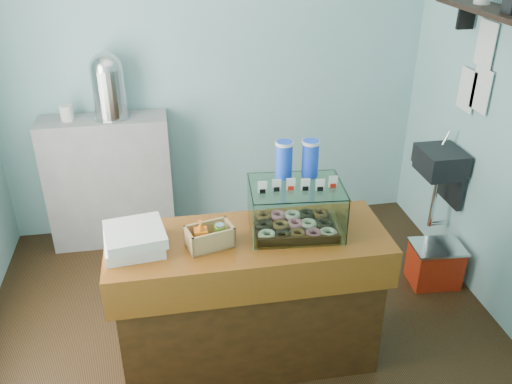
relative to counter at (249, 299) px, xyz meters
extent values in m
plane|color=black|center=(0.00, 0.25, -0.46)|extent=(3.50, 3.50, 0.00)
cube|color=#81BBBC|center=(0.00, 1.75, 0.94)|extent=(3.50, 0.04, 2.80)
cube|color=#81BBBC|center=(0.00, -1.25, 0.94)|extent=(3.50, 0.04, 2.80)
cube|color=black|center=(1.58, 0.80, 0.44)|extent=(0.30, 0.35, 0.15)
cube|color=black|center=(1.71, 0.80, 0.24)|extent=(0.04, 0.30, 0.35)
cylinder|color=silver|center=(1.65, 0.90, 0.56)|extent=(0.02, 0.02, 0.12)
cylinder|color=silver|center=(1.58, 0.80, 0.09)|extent=(0.04, 0.04, 0.45)
cube|color=black|center=(1.60, 0.55, 1.54)|extent=(0.25, 1.00, 0.03)
cube|color=black|center=(1.67, 0.95, 1.44)|extent=(0.12, 0.03, 0.18)
cube|color=white|center=(1.73, 0.70, 0.99)|extent=(0.01, 0.21, 0.30)
cube|color=white|center=(1.73, 0.87, 0.94)|extent=(0.01, 0.21, 0.30)
cube|color=white|center=(1.73, 0.75, 1.29)|extent=(0.01, 0.21, 0.30)
cube|color=#48240E|center=(0.00, 0.00, -0.04)|extent=(1.50, 0.56, 0.84)
cube|color=#472109|center=(0.00, 0.00, 0.41)|extent=(1.60, 0.60, 0.06)
cube|color=#472109|center=(0.00, -0.28, 0.29)|extent=(1.60, 0.04, 0.18)
cube|color=#969699|center=(-0.90, 1.57, 0.09)|extent=(1.00, 0.32, 1.10)
cube|color=black|center=(0.28, 0.03, 0.45)|extent=(0.49, 0.37, 0.02)
torus|color=beige|center=(0.10, -0.05, 0.48)|extent=(0.10, 0.10, 0.03)
torus|color=black|center=(0.18, -0.06, 0.48)|extent=(0.10, 0.10, 0.03)
torus|color=brown|center=(0.27, -0.07, 0.48)|extent=(0.10, 0.10, 0.03)
torus|color=#D06287|center=(0.35, -0.08, 0.48)|extent=(0.10, 0.10, 0.03)
torus|color=beige|center=(0.44, -0.08, 0.48)|extent=(0.10, 0.10, 0.03)
torus|color=black|center=(0.11, 0.05, 0.48)|extent=(0.10, 0.10, 0.03)
torus|color=brown|center=(0.19, 0.04, 0.48)|extent=(0.10, 0.10, 0.03)
torus|color=#D06287|center=(0.28, 0.03, 0.48)|extent=(0.10, 0.10, 0.03)
torus|color=beige|center=(0.36, 0.03, 0.48)|extent=(0.10, 0.10, 0.03)
torus|color=black|center=(0.45, 0.02, 0.48)|extent=(0.10, 0.10, 0.03)
torus|color=brown|center=(0.12, 0.15, 0.48)|extent=(0.10, 0.10, 0.03)
torus|color=#D06287|center=(0.20, 0.15, 0.48)|extent=(0.10, 0.10, 0.03)
torus|color=beige|center=(0.29, 0.14, 0.48)|extent=(0.10, 0.10, 0.03)
torus|color=black|center=(0.37, 0.13, 0.48)|extent=(0.10, 0.10, 0.03)
torus|color=brown|center=(0.46, 0.12, 0.48)|extent=(0.10, 0.10, 0.03)
cube|color=white|center=(0.26, -0.15, 0.58)|extent=(0.51, 0.05, 0.28)
cube|color=white|center=(0.29, 0.22, 0.58)|extent=(0.51, 0.05, 0.28)
cube|color=white|center=(0.02, 0.06, 0.58)|extent=(0.04, 0.37, 0.28)
cube|color=white|center=(0.53, 0.01, 0.58)|extent=(0.04, 0.37, 0.28)
cube|color=white|center=(0.28, 0.03, 0.73)|extent=(0.56, 0.43, 0.01)
cube|color=white|center=(0.08, 0.00, 0.76)|extent=(0.05, 0.01, 0.07)
cube|color=black|center=(0.08, 0.00, 0.74)|extent=(0.03, 0.02, 0.02)
cube|color=white|center=(0.16, -0.01, 0.76)|extent=(0.05, 0.01, 0.07)
cube|color=black|center=(0.16, -0.01, 0.74)|extent=(0.03, 0.02, 0.02)
cube|color=white|center=(0.23, -0.01, 0.76)|extent=(0.05, 0.01, 0.07)
cube|color=red|center=(0.23, -0.01, 0.74)|extent=(0.03, 0.02, 0.02)
cube|color=white|center=(0.31, -0.02, 0.76)|extent=(0.05, 0.01, 0.07)
cube|color=black|center=(0.31, -0.02, 0.74)|extent=(0.03, 0.02, 0.02)
cube|color=white|center=(0.39, -0.02, 0.76)|extent=(0.05, 0.01, 0.07)
cube|color=black|center=(0.39, -0.02, 0.74)|extent=(0.03, 0.02, 0.02)
cube|color=white|center=(0.47, -0.03, 0.76)|extent=(0.05, 0.01, 0.07)
cube|color=red|center=(0.47, -0.03, 0.74)|extent=(0.03, 0.02, 0.02)
cylinder|color=blue|center=(0.23, 0.16, 0.84)|extent=(0.09, 0.09, 0.22)
cylinder|color=silver|center=(0.23, 0.16, 0.94)|extent=(0.10, 0.10, 0.02)
cylinder|color=blue|center=(0.38, 0.14, 0.84)|extent=(0.09, 0.09, 0.22)
cylinder|color=silver|center=(0.38, 0.14, 0.94)|extent=(0.10, 0.10, 0.02)
cube|color=tan|center=(-0.22, -0.05, 0.45)|extent=(0.28, 0.21, 0.01)
cube|color=tan|center=(-0.20, -0.11, 0.50)|extent=(0.25, 0.08, 0.12)
cube|color=tan|center=(-0.24, 0.02, 0.50)|extent=(0.25, 0.08, 0.12)
cube|color=tan|center=(-0.34, -0.08, 0.50)|extent=(0.05, 0.15, 0.12)
cube|color=tan|center=(-0.11, -0.02, 0.50)|extent=(0.05, 0.15, 0.12)
imported|color=orange|center=(-0.27, -0.06, 0.53)|extent=(0.09, 0.09, 0.16)
cylinder|color=#579528|center=(-0.16, -0.03, 0.50)|extent=(0.06, 0.06, 0.10)
cylinder|color=silver|center=(-0.16, -0.03, 0.56)|extent=(0.05, 0.05, 0.01)
cube|color=silver|center=(-0.63, 0.00, 0.47)|extent=(0.34, 0.34, 0.06)
cube|color=silver|center=(-0.62, -0.01, 0.54)|extent=(0.36, 0.36, 0.06)
cylinder|color=silver|center=(-0.81, 1.57, 0.65)|extent=(0.28, 0.28, 0.01)
cylinder|color=silver|center=(-0.81, 1.57, 0.84)|extent=(0.25, 0.25, 0.38)
sphere|color=silver|center=(-0.81, 1.57, 1.03)|extent=(0.25, 0.25, 0.25)
cube|color=#B7240E|center=(1.51, 0.52, -0.30)|extent=(0.37, 0.29, 0.31)
cube|color=silver|center=(1.51, 0.52, -0.14)|extent=(0.39, 0.31, 0.02)
camera|label=1|loc=(-0.41, -2.56, 2.11)|focal=38.00mm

